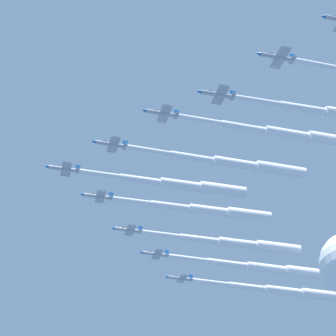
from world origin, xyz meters
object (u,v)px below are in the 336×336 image
(jet_port_mid, at_px, (291,134))
(jet_starboard_mid, at_px, (241,244))
(jet_lead, at_px, (184,185))
(jet_starboard_inner, at_px, (212,211))
(jet_starboard_outer, at_px, (271,268))
(jet_port_inner, at_px, (239,164))
(jet_trail_starboard, at_px, (287,291))

(jet_port_mid, xyz_separation_m, jet_starboard_mid, (-2.02, 50.67, -1.79))
(jet_port_mid, bearing_deg, jet_lead, 137.78)
(jet_lead, xyz_separation_m, jet_starboard_inner, (11.20, 13.38, 1.98))
(jet_starboard_outer, bearing_deg, jet_port_inner, -114.27)
(jet_lead, distance_m, jet_port_mid, 35.00)
(jet_port_mid, height_order, jet_starboard_mid, jet_port_mid)
(jet_port_mid, bearing_deg, jet_starboard_inner, 111.72)
(jet_port_inner, height_order, jet_trail_starboard, jet_trail_starboard)
(jet_lead, bearing_deg, jet_starboard_inner, 50.08)
(jet_lead, bearing_deg, jet_starboard_outer, 47.64)
(jet_starboard_inner, bearing_deg, jet_starboard_outer, 46.54)
(jet_port_inner, height_order, jet_starboard_outer, jet_starboard_outer)
(jet_lead, relative_size, jet_trail_starboard, 0.89)
(jet_port_mid, bearing_deg, jet_starboard_outer, 79.55)
(jet_port_mid, bearing_deg, jet_starboard_mid, 92.28)
(jet_lead, distance_m, jet_starboard_mid, 36.18)
(jet_port_mid, xyz_separation_m, jet_starboard_outer, (11.98, 64.99, -0.85))
(jet_starboard_mid, bearing_deg, jet_port_inner, -104.29)
(jet_port_inner, xyz_separation_m, jet_port_mid, (11.82, -12.18, 1.89))
(jet_port_inner, xyz_separation_m, jet_starboard_mid, (9.80, 38.49, 0.10))
(jet_lead, relative_size, jet_starboard_inner, 0.99)
(jet_starboard_inner, height_order, jet_starboard_outer, jet_starboard_inner)
(jet_port_inner, bearing_deg, jet_lead, 141.22)
(jet_starboard_inner, xyz_separation_m, jet_starboard_outer, (26.66, 28.14, -0.70))
(jet_starboard_inner, height_order, jet_port_mid, jet_port_mid)
(jet_starboard_mid, relative_size, jet_trail_starboard, 0.94)
(jet_lead, height_order, jet_starboard_outer, jet_starboard_outer)
(jet_lead, xyz_separation_m, jet_trail_starboard, (47.69, 55.02, 1.12))
(jet_lead, distance_m, jet_starboard_inner, 17.56)
(jet_lead, relative_size, jet_starboard_mid, 0.94)
(jet_lead, bearing_deg, jet_port_mid, -42.22)
(jet_port_mid, relative_size, jet_trail_starboard, 0.91)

